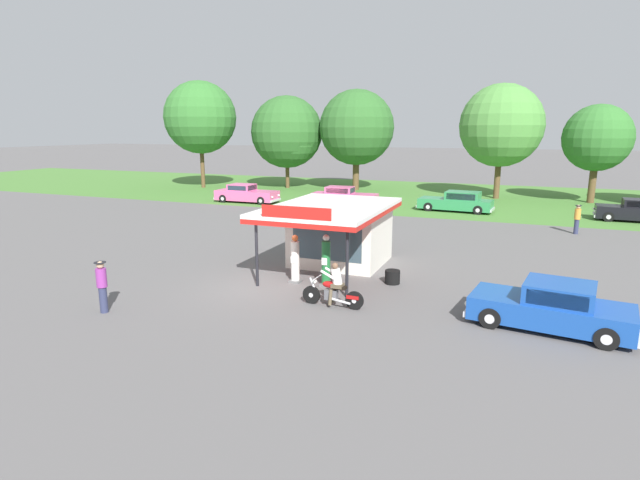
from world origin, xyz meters
TOP-DOWN VIEW (x-y plane):
  - ground_plane at (0.00, 0.00)m, footprint 300.00×300.00m
  - grass_verge_strip at (0.00, 30.00)m, footprint 120.00×24.00m
  - service_station_kiosk at (1.59, 4.15)m, footprint 4.59×7.06m
  - gas_pump_nearside at (0.93, 0.90)m, footprint 0.44×0.44m
  - gas_pump_offside at (2.25, 0.90)m, footprint 0.44×0.44m
  - motorcycle_with_rider at (3.34, -1.21)m, footprint 2.24×0.70m
  - featured_classic_sedan at (10.22, -0.61)m, footprint 5.01×2.54m
  - parked_car_back_row_left at (16.25, 21.69)m, footprint 5.01×2.00m
  - parked_car_back_row_centre at (-4.21, 21.68)m, footprint 5.53×2.02m
  - parked_car_back_row_right at (-12.30, 20.12)m, footprint 5.46×2.05m
  - parked_car_back_row_centre_left at (4.70, 21.72)m, footprint 5.62×2.37m
  - bystander_chatting_near_pumps at (12.24, 15.73)m, footprint 0.38×0.38m
  - bystander_strolling_foreground at (-3.62, -4.59)m, footprint 0.39×0.39m
  - bystander_admiring_sedan at (1.32, 14.17)m, footprint 0.34×0.34m
  - tree_oak_distant_spare at (-13.43, 30.90)m, footprint 7.28×7.28m
  - tree_oak_far_left at (7.07, 30.28)m, footprint 7.07×7.07m
  - tree_oak_right at (-21.96, 28.02)m, footprint 7.31×7.31m
  - tree_oak_far_right at (14.50, 30.43)m, footprint 5.39×5.39m
  - tree_oak_centre at (-6.50, 31.90)m, footprint 7.35×7.35m
  - spare_tire_stack at (4.59, 2.18)m, footprint 0.60×0.60m

SIDE VIEW (x-z plane):
  - ground_plane at x=0.00m, z-range 0.00..0.00m
  - grass_verge_strip at x=0.00m, z-range 0.00..0.01m
  - spare_tire_stack at x=4.59m, z-range 0.00..0.54m
  - motorcycle_with_rider at x=3.34m, z-range -0.14..1.44m
  - parked_car_back_row_centre at x=-4.21m, z-range -0.06..1.41m
  - featured_classic_sedan at x=10.22m, z-range -0.07..1.42m
  - parked_car_back_row_left at x=16.25m, z-range -0.06..1.43m
  - parked_car_back_row_right at x=-12.30m, z-range -0.07..1.44m
  - parked_car_back_row_centre_left at x=4.70m, z-range -0.06..1.44m
  - gas_pump_nearside at x=0.93m, z-range -0.08..1.86m
  - bystander_admiring_sedan at x=1.32m, z-range 0.05..1.78m
  - bystander_chatting_near_pumps at x=12.24m, z-range 0.07..1.79m
  - gas_pump_offside at x=2.25m, z-range -0.08..1.98m
  - bystander_strolling_foreground at x=-3.62m, z-range 0.07..1.84m
  - service_station_kiosk at x=1.59m, z-range 0.00..3.30m
  - tree_oak_far_right at x=14.50m, z-range 1.28..9.28m
  - tree_oak_distant_spare at x=-13.43m, z-range 0.82..10.16m
  - tree_oak_centre at x=-6.50m, z-range 1.13..10.96m
  - tree_oak_far_left at x=7.07m, z-range 1.28..11.12m
  - tree_oak_right at x=-21.96m, z-range 1.74..12.55m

